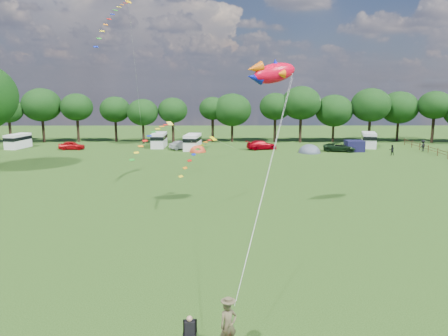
{
  "coord_description": "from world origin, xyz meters",
  "views": [
    {
      "loc": [
        -0.13,
        -25.18,
        10.24
      ],
      "look_at": [
        0.0,
        8.0,
        4.0
      ],
      "focal_mm": 35.0,
      "sensor_mm": 36.0,
      "label": 1
    }
  ],
  "objects_px": {
    "car_c": "(262,145)",
    "campervan_b": "(159,139)",
    "kite_flyer": "(228,325)",
    "camp_chair": "(190,328)",
    "fish_kite": "(271,73)",
    "walker_b": "(423,146)",
    "car_d": "(339,147)",
    "campervan_a": "(18,141)",
    "campervan_d": "(369,139)",
    "walker_a": "(392,150)",
    "tent_orange": "(198,152)",
    "campervan_c": "(192,141)",
    "car_b": "(183,145)",
    "tent_greyblue": "(309,153)",
    "car_a": "(72,145)"
  },
  "relations": [
    {
      "from": "campervan_a",
      "to": "campervan_c",
      "type": "height_order",
      "value": "campervan_c"
    },
    {
      "from": "car_c",
      "to": "kite_flyer",
      "type": "height_order",
      "value": "kite_flyer"
    },
    {
      "from": "tent_greyblue",
      "to": "campervan_d",
      "type": "bearing_deg",
      "value": 28.62
    },
    {
      "from": "campervan_a",
      "to": "car_d",
      "type": "bearing_deg",
      "value": -84.4
    },
    {
      "from": "car_d",
      "to": "campervan_a",
      "type": "height_order",
      "value": "campervan_a"
    },
    {
      "from": "tent_orange",
      "to": "campervan_b",
      "type": "bearing_deg",
      "value": 141.34
    },
    {
      "from": "campervan_b",
      "to": "campervan_d",
      "type": "distance_m",
      "value": 35.63
    },
    {
      "from": "campervan_b",
      "to": "campervan_d",
      "type": "xyz_separation_m",
      "value": [
        35.63,
        -0.15,
        0.02
      ]
    },
    {
      "from": "car_a",
      "to": "campervan_c",
      "type": "distance_m",
      "value": 19.78
    },
    {
      "from": "car_b",
      "to": "car_c",
      "type": "bearing_deg",
      "value": -114.94
    },
    {
      "from": "kite_flyer",
      "to": "tent_orange",
      "type": "bearing_deg",
      "value": 68.35
    },
    {
      "from": "car_c",
      "to": "campervan_b",
      "type": "bearing_deg",
      "value": 67.08
    },
    {
      "from": "car_b",
      "to": "kite_flyer",
      "type": "relative_size",
      "value": 1.99
    },
    {
      "from": "campervan_a",
      "to": "car_c",
      "type": "bearing_deg",
      "value": -82.48
    },
    {
      "from": "car_b",
      "to": "walker_b",
      "type": "xyz_separation_m",
      "value": [
        38.49,
        -2.17,
        0.21
      ]
    },
    {
      "from": "campervan_b",
      "to": "campervan_c",
      "type": "bearing_deg",
      "value": -115.77
    },
    {
      "from": "campervan_b",
      "to": "walker_a",
      "type": "relative_size",
      "value": 3.17
    },
    {
      "from": "kite_flyer",
      "to": "camp_chair",
      "type": "bearing_deg",
      "value": 149.44
    },
    {
      "from": "car_a",
      "to": "campervan_d",
      "type": "height_order",
      "value": "campervan_d"
    },
    {
      "from": "car_b",
      "to": "tent_greyblue",
      "type": "distance_m",
      "value": 20.45
    },
    {
      "from": "tent_greyblue",
      "to": "walker_a",
      "type": "distance_m",
      "value": 12.17
    },
    {
      "from": "tent_orange",
      "to": "camp_chair",
      "type": "relative_size",
      "value": 2.12
    },
    {
      "from": "car_d",
      "to": "tent_greyblue",
      "type": "xyz_separation_m",
      "value": [
        -5.02,
        -1.3,
        -0.69
      ]
    },
    {
      "from": "car_d",
      "to": "walker_b",
      "type": "relative_size",
      "value": 2.83
    },
    {
      "from": "fish_kite",
      "to": "walker_b",
      "type": "bearing_deg",
      "value": 32.36
    },
    {
      "from": "tent_greyblue",
      "to": "walker_b",
      "type": "xyz_separation_m",
      "value": [
        18.36,
        1.42,
        0.9
      ]
    },
    {
      "from": "car_b",
      "to": "kite_flyer",
      "type": "height_order",
      "value": "kite_flyer"
    },
    {
      "from": "car_b",
      "to": "campervan_d",
      "type": "height_order",
      "value": "campervan_d"
    },
    {
      "from": "car_c",
      "to": "campervan_c",
      "type": "distance_m",
      "value": 11.38
    },
    {
      "from": "campervan_d",
      "to": "tent_orange",
      "type": "relative_size",
      "value": 1.89
    },
    {
      "from": "car_a",
      "to": "car_d",
      "type": "bearing_deg",
      "value": -93.55
    },
    {
      "from": "tent_orange",
      "to": "kite_flyer",
      "type": "xyz_separation_m",
      "value": [
        4.11,
        -52.53,
        0.98
      ]
    },
    {
      "from": "car_c",
      "to": "tent_orange",
      "type": "relative_size",
      "value": 1.67
    },
    {
      "from": "walker_a",
      "to": "walker_b",
      "type": "relative_size",
      "value": 0.87
    },
    {
      "from": "tent_orange",
      "to": "car_b",
      "type": "bearing_deg",
      "value": 133.51
    },
    {
      "from": "kite_flyer",
      "to": "campervan_b",
      "type": "bearing_deg",
      "value": 74.58
    },
    {
      "from": "campervan_b",
      "to": "tent_orange",
      "type": "height_order",
      "value": "campervan_b"
    },
    {
      "from": "campervan_c",
      "to": "campervan_d",
      "type": "height_order",
      "value": "campervan_c"
    },
    {
      "from": "campervan_a",
      "to": "campervan_b",
      "type": "relative_size",
      "value": 1.02
    },
    {
      "from": "car_d",
      "to": "campervan_d",
      "type": "height_order",
      "value": "campervan_d"
    },
    {
      "from": "car_c",
      "to": "camp_chair",
      "type": "xyz_separation_m",
      "value": [
        -7.78,
        -55.19,
        0.09
      ]
    },
    {
      "from": "campervan_d",
      "to": "walker_a",
      "type": "height_order",
      "value": "campervan_d"
    },
    {
      "from": "car_a",
      "to": "kite_flyer",
      "type": "height_order",
      "value": "kite_flyer"
    },
    {
      "from": "fish_kite",
      "to": "walker_a",
      "type": "distance_m",
      "value": 39.09
    },
    {
      "from": "campervan_a",
      "to": "walker_b",
      "type": "height_order",
      "value": "campervan_a"
    },
    {
      "from": "kite_flyer",
      "to": "walker_b",
      "type": "bearing_deg",
      "value": 33.01
    },
    {
      "from": "car_a",
      "to": "campervan_a",
      "type": "xyz_separation_m",
      "value": [
        -9.58,
        1.85,
        0.58
      ]
    },
    {
      "from": "tent_orange",
      "to": "car_a",
      "type": "bearing_deg",
      "value": 172.78
    },
    {
      "from": "car_c",
      "to": "tent_orange",
      "type": "height_order",
      "value": "car_c"
    },
    {
      "from": "campervan_a",
      "to": "campervan_d",
      "type": "height_order",
      "value": "campervan_d"
    }
  ]
}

